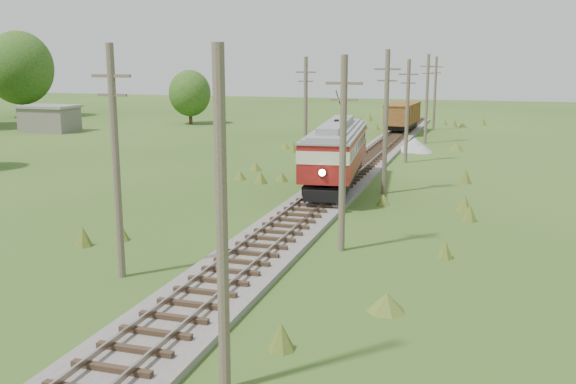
% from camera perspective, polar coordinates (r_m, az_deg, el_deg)
% --- Properties ---
extents(railbed_main, '(3.60, 96.00, 0.57)m').
position_cam_1_polar(railbed_main, '(44.80, 5.04, 1.12)').
color(railbed_main, '#605B54').
rests_on(railbed_main, ground).
extents(streetcar, '(4.36, 13.11, 5.94)m').
position_cam_1_polar(streetcar, '(41.72, 4.30, 3.88)').
color(streetcar, black).
rests_on(streetcar, ground).
extents(gondola, '(3.29, 8.78, 2.87)m').
position_cam_1_polar(gondola, '(75.35, 10.14, 6.76)').
color(gondola, black).
rests_on(gondola, ground).
extents(gravel_pile, '(3.40, 3.60, 1.24)m').
position_cam_1_polar(gravel_pile, '(60.80, 11.27, 4.11)').
color(gravel_pile, gray).
rests_on(gravel_pile, ground).
extents(utility_pole_r_1, '(0.30, 0.30, 8.80)m').
position_cam_1_polar(utility_pole_r_1, '(15.83, -5.91, -3.01)').
color(utility_pole_r_1, brown).
rests_on(utility_pole_r_1, ground).
extents(utility_pole_r_2, '(1.60, 0.30, 8.60)m').
position_cam_1_polar(utility_pole_r_2, '(27.99, 4.90, 3.50)').
color(utility_pole_r_2, brown).
rests_on(utility_pole_r_2, ground).
extents(utility_pole_r_3, '(1.60, 0.30, 9.00)m').
position_cam_1_polar(utility_pole_r_3, '(40.69, 8.69, 6.27)').
color(utility_pole_r_3, brown).
rests_on(utility_pole_r_3, ground).
extents(utility_pole_r_4, '(1.60, 0.30, 8.40)m').
position_cam_1_polar(utility_pole_r_4, '(53.59, 10.55, 7.17)').
color(utility_pole_r_4, brown).
rests_on(utility_pole_r_4, ground).
extents(utility_pole_r_5, '(1.60, 0.30, 8.90)m').
position_cam_1_polar(utility_pole_r_5, '(66.44, 12.24, 8.17)').
color(utility_pole_r_5, brown).
rests_on(utility_pole_r_5, ground).
extents(utility_pole_r_6, '(1.60, 0.30, 8.70)m').
position_cam_1_polar(utility_pole_r_6, '(79.40, 12.93, 8.61)').
color(utility_pole_r_6, brown).
rests_on(utility_pole_r_6, ground).
extents(utility_pole_l_a, '(1.60, 0.30, 9.00)m').
position_cam_1_polar(utility_pole_l_a, '(25.23, -15.06, 2.70)').
color(utility_pole_l_a, brown).
rests_on(utility_pole_l_a, ground).
extents(utility_pole_l_b, '(1.60, 0.30, 8.60)m').
position_cam_1_polar(utility_pole_l_b, '(51.09, 1.58, 7.26)').
color(utility_pole_l_b, brown).
rests_on(utility_pole_l_b, ground).
extents(tree_left_5, '(9.66, 9.66, 12.44)m').
position_cam_1_polar(tree_left_5, '(102.46, -22.76, 10.13)').
color(tree_left_5, '#38281C').
rests_on(tree_left_5, ground).
extents(tree_mid_a, '(5.46, 5.46, 7.03)m').
position_cam_1_polar(tree_mid_a, '(85.67, -8.72, 8.67)').
color(tree_mid_a, '#38281C').
rests_on(tree_mid_a, ground).
extents(shed, '(6.40, 4.40, 3.10)m').
position_cam_1_polar(shed, '(81.04, -20.43, 6.17)').
color(shed, slate).
rests_on(shed, ground).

